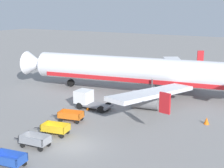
% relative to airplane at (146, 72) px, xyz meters
% --- Properties ---
extents(ground_plane, '(220.00, 220.00, 0.00)m').
position_rel_airplane_xyz_m(ground_plane, '(1.59, -19.10, -3.05)').
color(ground_plane, gray).
extents(airplane, '(37.62, 30.32, 11.34)m').
position_rel_airplane_xyz_m(airplane, '(0.00, 0.00, 0.00)').
color(airplane, silver).
rests_on(airplane, ground).
extents(baggage_cart_second_in_row, '(3.62, 1.72, 1.07)m').
position_rel_airplane_xyz_m(baggage_cart_second_in_row, '(-0.56, -24.57, -2.45)').
color(baggage_cart_second_in_row, '#234CB2').
rests_on(baggage_cart_second_in_row, ground).
extents(baggage_cart_third_in_row, '(3.60, 1.59, 1.07)m').
position_rel_airplane_xyz_m(baggage_cart_third_in_row, '(-1.28, -20.85, -2.45)').
color(baggage_cart_third_in_row, gray).
rests_on(baggage_cart_third_in_row, ground).
extents(baggage_cart_fourth_in_row, '(3.62, 1.77, 1.07)m').
position_rel_airplane_xyz_m(baggage_cart_fourth_in_row, '(-1.49, -17.83, -2.45)').
color(baggage_cart_fourth_in_row, gold).
rests_on(baggage_cart_fourth_in_row, ground).
extents(baggage_cart_far_end, '(3.63, 1.84, 1.07)m').
position_rel_airplane_xyz_m(baggage_cart_far_end, '(-2.41, -14.08, -2.45)').
color(baggage_cart_far_end, orange).
rests_on(baggage_cart_far_end, ground).
extents(service_truck_beside_carts, '(4.38, 2.02, 2.10)m').
position_rel_airplane_xyz_m(service_truck_beside_carts, '(-3.44, -9.35, -1.95)').
color(service_truck_beside_carts, slate).
rests_on(service_truck_beside_carts, ground).
extents(traffic_cone_near_plane, '(0.43, 0.43, 0.56)m').
position_rel_airplane_xyz_m(traffic_cone_near_plane, '(-2.93, -10.01, -2.77)').
color(traffic_cone_near_plane, orange).
rests_on(traffic_cone_near_plane, ground).
extents(traffic_cone_mid_apron, '(0.56, 0.56, 0.74)m').
position_rel_airplane_xyz_m(traffic_cone_mid_apron, '(10.31, -8.08, -2.68)').
color(traffic_cone_mid_apron, orange).
rests_on(traffic_cone_mid_apron, ground).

